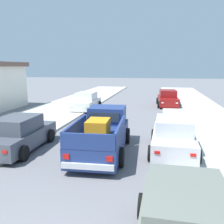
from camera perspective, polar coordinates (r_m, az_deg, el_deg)
name	(u,v)px	position (r m, az deg, el deg)	size (l,w,h in m)	color
sidewalk_left	(28,123)	(17.19, -19.00, -2.42)	(5.33, 60.00, 0.12)	beige
sidewalk_right	(211,131)	(15.25, 22.16, -4.24)	(5.33, 60.00, 0.12)	beige
curb_left	(46,124)	(16.60, -15.20, -2.69)	(0.16, 60.00, 0.10)	silver
curb_right	(188,131)	(15.05, 17.41, -4.17)	(0.16, 60.00, 0.10)	silver
pickup_truck	(102,134)	(10.90, -2.25, -5.13)	(2.39, 5.29, 1.80)	navy
car_left_near	(19,134)	(11.93, -20.88, -4.89)	(2.08, 4.28, 1.54)	#474C56
car_right_near	(168,99)	(24.13, 12.90, 3.06)	(2.20, 4.33, 1.54)	maroon
car_right_mid	(173,136)	(11.18, 14.13, -5.52)	(2.10, 4.29, 1.54)	silver
car_left_far	(86,102)	(21.59, -6.06, 2.41)	(2.08, 4.29, 1.54)	silver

